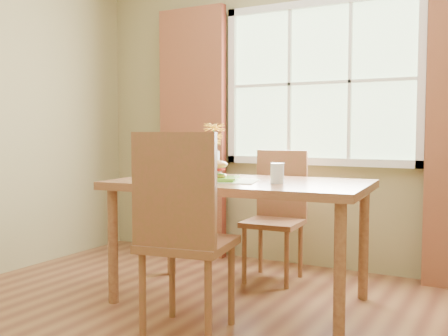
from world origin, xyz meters
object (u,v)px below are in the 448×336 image
dining_table (240,193)px  chair_far (277,208)px  water_glass (277,174)px  croissant_sandwich (215,170)px  flower_vase (214,145)px  chair_near (181,227)px

dining_table → chair_far: (-0.00, 0.63, -0.18)m
chair_far → water_glass: chair_far is taller
croissant_sandwich → flower_vase: 0.37m
chair_far → croissant_sandwich: size_ratio=5.56×
chair_near → flower_vase: (-0.29, 0.85, 0.41)m
chair_near → croissant_sandwich: chair_near is taller
chair_far → flower_vase: size_ratio=2.57×
chair_far → chair_near: bearing=-92.5°
dining_table → chair_near: (0.02, -0.71, -0.10)m
dining_table → water_glass: 0.32m
chair_near → chair_far: 1.34m
dining_table → croissant_sandwich: (-0.10, -0.15, 0.16)m
chair_near → flower_vase: flower_vase is taller
chair_near → chair_far: (-0.02, 1.34, -0.08)m
dining_table → chair_near: chair_near is taller
dining_table → water_glass: bearing=-14.7°
chair_near → croissant_sandwich: (-0.12, 0.57, 0.26)m
croissant_sandwich → water_glass: size_ratio=1.39×
dining_table → chair_far: 0.65m
chair_far → flower_vase: flower_vase is taller
water_glass → flower_vase: size_ratio=0.33×
dining_table → water_glass: (0.28, -0.05, 0.14)m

